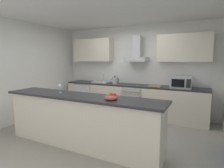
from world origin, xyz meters
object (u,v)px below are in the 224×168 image
at_px(refrigerator, 87,96).
at_px(chopping_board, 155,86).
at_px(sink, 102,82).
at_px(range_hood, 137,53).
at_px(wine_glass, 60,87).
at_px(microwave, 181,82).
at_px(kettle, 115,80).
at_px(oven, 135,100).
at_px(fruit_bowl, 111,97).

xyz_separation_m(refrigerator, chopping_board, (2.21, -0.02, 0.49)).
bearing_deg(chopping_board, sink, 178.81).
xyz_separation_m(range_hood, wine_glass, (-0.76, -2.33, -0.70)).
xyz_separation_m(range_hood, chopping_board, (0.57, -0.15, -0.88)).
relative_size(microwave, kettle, 1.73).
bearing_deg(oven, chopping_board, -2.36).
height_order(oven, sink, sink).
distance_m(range_hood, wine_glass, 2.54).
bearing_deg(chopping_board, range_hood, 165.08).
bearing_deg(microwave, refrigerator, 179.50).
distance_m(wine_glass, chopping_board, 2.56).
bearing_deg(chopping_board, microwave, -0.36).
relative_size(sink, wine_glass, 2.81).
relative_size(range_hood, fruit_bowl, 3.27).
bearing_deg(microwave, range_hood, 172.78).
bearing_deg(range_hood, fruit_bowl, -79.86).
height_order(microwave, sink, microwave).
xyz_separation_m(oven, kettle, (-0.62, -0.03, 0.55)).
relative_size(refrigerator, microwave, 1.70).
distance_m(kettle, chopping_board, 1.20).
relative_size(microwave, sink, 1.00).
bearing_deg(wine_glass, microwave, 47.37).
relative_size(oven, chopping_board, 2.35).
relative_size(refrigerator, wine_glass, 4.78).
height_order(microwave, chopping_board, microwave).
relative_size(refrigerator, chopping_board, 2.50).
bearing_deg(range_hood, microwave, -7.22).
distance_m(wine_glass, fruit_bowl, 1.20).
distance_m(sink, range_hood, 1.40).
distance_m(sink, fruit_bowl, 2.78).
relative_size(fruit_bowl, chopping_board, 0.65).
relative_size(kettle, wine_glass, 1.62).
xyz_separation_m(oven, refrigerator, (-1.64, -0.00, -0.03)).
xyz_separation_m(microwave, chopping_board, (-0.67, 0.00, -0.14)).
bearing_deg(refrigerator, kettle, -1.74).
bearing_deg(range_hood, kettle, -165.21).
xyz_separation_m(sink, wine_glass, (0.34, -2.21, 0.16)).
xyz_separation_m(kettle, range_hood, (0.62, 0.16, 0.78)).
relative_size(oven, kettle, 2.77).
bearing_deg(oven, wine_glass, -108.96).
xyz_separation_m(oven, fruit_bowl, (0.44, -2.31, 0.55)).
bearing_deg(refrigerator, oven, 0.10).
bearing_deg(oven, kettle, -176.88).
distance_m(oven, refrigerator, 1.64).
height_order(oven, refrigerator, oven).
distance_m(refrigerator, chopping_board, 2.27).
distance_m(range_hood, chopping_board, 1.06).
bearing_deg(wine_glass, refrigerator, 111.89).
distance_m(sink, chopping_board, 1.67).
bearing_deg(sink, microwave, -0.95).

